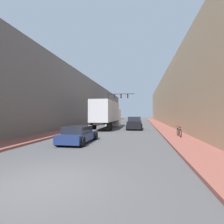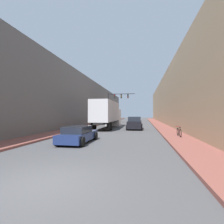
{
  "view_description": "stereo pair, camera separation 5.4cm",
  "coord_description": "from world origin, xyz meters",
  "px_view_note": "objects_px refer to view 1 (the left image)",
  "views": [
    {
      "loc": [
        2.95,
        -4.93,
        2.15
      ],
      "look_at": [
        -0.65,
        15.78,
        2.35
      ],
      "focal_mm": 28.0,
      "sensor_mm": 36.0,
      "label": 1
    },
    {
      "loc": [
        3.01,
        -4.93,
        2.15
      ],
      "look_at": [
        -0.65,
        15.78,
        2.35
      ],
      "focal_mm": 28.0,
      "sensor_mm": 36.0,
      "label": 2
    }
  ],
  "objects_px": {
    "semi_truck": "(108,113)",
    "traffic_signal_gantry": "(115,102)",
    "suv_car": "(135,123)",
    "parked_bicycle": "(179,132)",
    "sedan_car": "(79,135)"
  },
  "relations": [
    {
      "from": "suv_car",
      "to": "parked_bicycle",
      "type": "xyz_separation_m",
      "value": [
        4.26,
        -7.86,
        -0.3
      ]
    },
    {
      "from": "semi_truck",
      "to": "traffic_signal_gantry",
      "type": "bearing_deg",
      "value": 94.39
    },
    {
      "from": "semi_truck",
      "to": "traffic_signal_gantry",
      "type": "distance_m",
      "value": 13.04
    },
    {
      "from": "suv_car",
      "to": "traffic_signal_gantry",
      "type": "relative_size",
      "value": 0.66
    },
    {
      "from": "suv_car",
      "to": "traffic_signal_gantry",
      "type": "bearing_deg",
      "value": 109.23
    },
    {
      "from": "suv_car",
      "to": "parked_bicycle",
      "type": "height_order",
      "value": "suv_car"
    },
    {
      "from": "traffic_signal_gantry",
      "to": "semi_truck",
      "type": "bearing_deg",
      "value": -85.61
    },
    {
      "from": "semi_truck",
      "to": "traffic_signal_gantry",
      "type": "xyz_separation_m",
      "value": [
        -0.98,
        12.72,
        2.68
      ]
    },
    {
      "from": "sedan_car",
      "to": "suv_car",
      "type": "height_order",
      "value": "suv_car"
    },
    {
      "from": "semi_truck",
      "to": "suv_car",
      "type": "distance_m",
      "value": 4.63
    },
    {
      "from": "suv_car",
      "to": "traffic_signal_gantry",
      "type": "xyz_separation_m",
      "value": [
        -5.05,
        14.46,
        4.04
      ]
    },
    {
      "from": "sedan_car",
      "to": "suv_car",
      "type": "relative_size",
      "value": 1.0
    },
    {
      "from": "semi_truck",
      "to": "sedan_car",
      "type": "height_order",
      "value": "semi_truck"
    },
    {
      "from": "sedan_car",
      "to": "parked_bicycle",
      "type": "bearing_deg",
      "value": 26.13
    },
    {
      "from": "semi_truck",
      "to": "sedan_car",
      "type": "distance_m",
      "value": 13.58
    }
  ]
}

